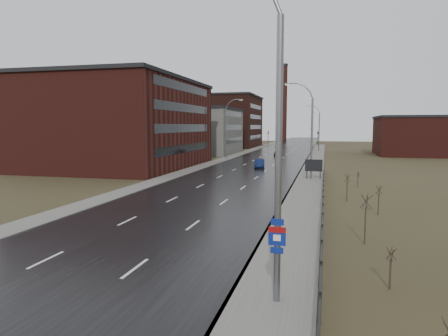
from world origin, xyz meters
The scene contains 25 objects.
ground centered at (0.00, 0.00, 0.00)m, with size 320.00×320.00×0.00m, color #2D2819.
road centered at (0.00, 60.00, 0.03)m, with size 14.00×300.00×0.06m, color black.
sidewalk_right centered at (8.60, 35.00, 0.09)m, with size 3.20×180.00×0.18m, color #595651.
curb_right centered at (7.08, 35.00, 0.09)m, with size 0.16×180.00×0.18m, color slate.
sidewalk_left centered at (-8.20, 60.00, 0.06)m, with size 2.40×260.00×0.12m, color #595651.
warehouse_near centered at (-20.99, 45.00, 6.76)m, with size 22.44×28.56×13.50m.
warehouse_mid centered at (-17.99, 78.00, 5.26)m, with size 16.32×20.40×10.50m.
warehouse_far centered at (-22.99, 108.00, 7.76)m, with size 26.52×24.48×15.50m.
building_right centered at (30.30, 82.00, 4.26)m, with size 18.36×16.32×8.50m.
smokestack centered at (-6.00, 150.00, 15.50)m, with size 2.70×2.70×30.70m.
streetlight_main centered at (8.47, 2.00, 6.06)m, with size 3.91×0.29×12.11m.
streetlight_right_mid centered at (8.50, 36.00, 5.84)m, with size 3.36×0.28×11.35m.
streetlight_left centered at (-7.70, 62.00, 5.84)m, with size 3.36×0.28×11.35m.
streetlight_right_far centered at (8.50, 90.00, 5.84)m, with size 3.36×0.28×11.35m.
guardrail centered at (10.30, 18.31, 0.71)m, with size 0.10×53.05×1.10m.
shrub_b centered at (12.92, 4.52, 0.88)m, with size 0.40×0.42×1.66m.
shrub_c centered at (12.53, 10.57, 1.45)m, with size 0.64×0.68×2.74m.
shrub_d centered at (14.14, 18.32, 1.12)m, with size 0.50×0.53×2.11m.
shrub_e centered at (12.22, 23.25, 1.22)m, with size 0.55×0.58×2.30m.
shrub_f centered at (13.74, 31.66, 0.84)m, with size 0.39×0.40×1.58m.
billboard centered at (9.10, 35.89, 1.66)m, with size 2.00×0.17×2.45m.
traffic_light_left centered at (-8.00, 120.00, 4.60)m, with size 0.58×2.73×5.30m.
traffic_light_right centered at (8.00, 120.00, 4.60)m, with size 0.58×2.73×5.30m.
car_near centered at (0.91, 47.17, 0.67)m, with size 1.43×4.09×1.35m, color #0C183D.
car_far centered at (0.86, 71.84, 0.65)m, with size 1.54×3.84×1.31m, color #43150B.
Camera 1 is at (10.33, -11.61, 6.35)m, focal length 32.00 mm.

